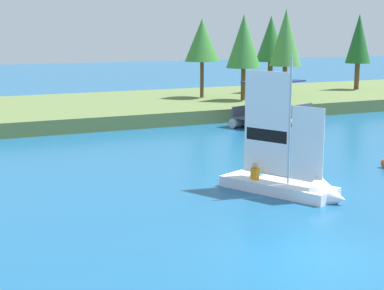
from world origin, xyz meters
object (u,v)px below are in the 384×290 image
(shoreline_tree_left, at_px, (202,40))
(pontoon_boat, at_px, (273,114))
(shoreline_tree_midleft, at_px, (244,42))
(sailboat, at_px, (297,186))
(shoreline_tree_right, at_px, (359,39))
(shoreline_tree_centre, at_px, (286,38))
(shoreline_tree_midright, at_px, (271,39))

(shoreline_tree_left, bearing_deg, pontoon_boat, -86.49)
(shoreline_tree_midleft, bearing_deg, shoreline_tree_left, 123.14)
(sailboat, bearing_deg, shoreline_tree_right, 112.75)
(shoreline_tree_right, distance_m, sailboat, 34.23)
(shoreline_tree_centre, height_order, shoreline_tree_right, shoreline_tree_centre)
(shoreline_tree_centre, bearing_deg, shoreline_tree_left, 161.50)
(shoreline_tree_midright, relative_size, shoreline_tree_right, 0.96)
(shoreline_tree_midright, bearing_deg, pontoon_boat, -121.52)
(shoreline_tree_midleft, height_order, shoreline_tree_right, shoreline_tree_right)
(shoreline_tree_centre, relative_size, pontoon_boat, 1.06)
(shoreline_tree_left, xyz_separation_m, shoreline_tree_midleft, (1.95, -2.98, -0.05))
(shoreline_tree_midright, bearing_deg, shoreline_tree_right, -7.01)
(shoreline_tree_midleft, xyz_separation_m, shoreline_tree_midright, (4.95, 4.04, 0.07))
(shoreline_tree_left, xyz_separation_m, shoreline_tree_centre, (6.23, -2.09, 0.18))
(shoreline_tree_midleft, xyz_separation_m, shoreline_tree_right, (13.29, 3.02, 0.03))
(shoreline_tree_midleft, height_order, shoreline_tree_centre, shoreline_tree_centre)
(pontoon_boat, bearing_deg, shoreline_tree_midright, 38.79)
(shoreline_tree_right, height_order, pontoon_boat, shoreline_tree_right)
(shoreline_tree_centre, bearing_deg, shoreline_tree_right, 13.25)
(shoreline_tree_centre, xyz_separation_m, shoreline_tree_midright, (0.66, 3.15, -0.17))
(shoreline_tree_midleft, xyz_separation_m, shoreline_tree_centre, (4.29, 0.90, 0.23))
(shoreline_tree_midleft, bearing_deg, shoreline_tree_midright, 39.26)
(shoreline_tree_left, xyz_separation_m, shoreline_tree_midright, (6.89, 1.06, 0.01))
(shoreline_tree_centre, xyz_separation_m, pontoon_boat, (-5.67, -7.17, -4.77))
(shoreline_tree_midleft, distance_m, sailboat, 24.23)
(shoreline_tree_centre, height_order, pontoon_boat, shoreline_tree_centre)
(shoreline_tree_left, height_order, shoreline_tree_midleft, shoreline_tree_midleft)
(shoreline_tree_midleft, distance_m, pontoon_boat, 7.86)
(sailboat, relative_size, pontoon_boat, 0.88)
(pontoon_boat, bearing_deg, shoreline_tree_midleft, 57.91)
(shoreline_tree_left, distance_m, shoreline_tree_right, 15.24)
(shoreline_tree_midleft, distance_m, shoreline_tree_centre, 4.39)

